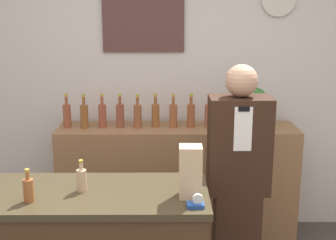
# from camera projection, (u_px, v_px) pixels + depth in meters

# --- Properties ---
(back_wall) EXTENTS (5.20, 0.09, 2.70)m
(back_wall) POSITION_uv_depth(u_px,v_px,m) (165.00, 77.00, 4.02)
(back_wall) COLOR silver
(back_wall) RESTS_ON ground_plane
(back_shelf) EXTENTS (1.97, 0.42, 0.98)m
(back_shelf) POSITION_uv_depth(u_px,v_px,m) (177.00, 183.00, 3.97)
(back_shelf) COLOR #8E6642
(back_shelf) RESTS_ON ground_plane
(shopkeeper) EXTENTS (0.40, 0.25, 1.60)m
(shopkeeper) POSITION_uv_depth(u_px,v_px,m) (237.00, 183.00, 3.14)
(shopkeeper) COLOR #331E14
(shopkeeper) RESTS_ON ground_plane
(potted_plant) EXTENTS (0.23, 0.23, 0.33)m
(potted_plant) POSITION_uv_depth(u_px,v_px,m) (253.00, 106.00, 3.81)
(potted_plant) COLOR #4C3D2D
(potted_plant) RESTS_ON back_shelf
(paper_bag) EXTENTS (0.12, 0.11, 0.29)m
(paper_bag) POSITION_uv_depth(u_px,v_px,m) (190.00, 172.00, 2.51)
(paper_bag) COLOR tan
(paper_bag) RESTS_ON display_counter
(tape_dispenser) EXTENTS (0.09, 0.06, 0.07)m
(tape_dispenser) POSITION_uv_depth(u_px,v_px,m) (196.00, 203.00, 2.41)
(tape_dispenser) COLOR #1E4799
(tape_dispenser) RESTS_ON display_counter
(counter_bottle_1) EXTENTS (0.06, 0.06, 0.18)m
(counter_bottle_1) POSITION_uv_depth(u_px,v_px,m) (28.00, 189.00, 2.47)
(counter_bottle_1) COLOR brown
(counter_bottle_1) RESTS_ON display_counter
(counter_bottle_2) EXTENTS (0.06, 0.06, 0.18)m
(counter_bottle_2) POSITION_uv_depth(u_px,v_px,m) (81.00, 179.00, 2.60)
(counter_bottle_2) COLOR tan
(counter_bottle_2) RESTS_ON display_counter
(shelf_bottle_0) EXTENTS (0.07, 0.07, 0.28)m
(shelf_bottle_0) POSITION_uv_depth(u_px,v_px,m) (67.00, 115.00, 3.83)
(shelf_bottle_0) COLOR brown
(shelf_bottle_0) RESTS_ON back_shelf
(shelf_bottle_1) EXTENTS (0.07, 0.07, 0.28)m
(shelf_bottle_1) POSITION_uv_depth(u_px,v_px,m) (84.00, 115.00, 3.81)
(shelf_bottle_1) COLOR brown
(shelf_bottle_1) RESTS_ON back_shelf
(shelf_bottle_2) EXTENTS (0.07, 0.07, 0.28)m
(shelf_bottle_2) POSITION_uv_depth(u_px,v_px,m) (102.00, 115.00, 3.83)
(shelf_bottle_2) COLOR brown
(shelf_bottle_2) RESTS_ON back_shelf
(shelf_bottle_3) EXTENTS (0.07, 0.07, 0.28)m
(shelf_bottle_3) POSITION_uv_depth(u_px,v_px,m) (120.00, 115.00, 3.83)
(shelf_bottle_3) COLOR brown
(shelf_bottle_3) RESTS_ON back_shelf
(shelf_bottle_4) EXTENTS (0.07, 0.07, 0.28)m
(shelf_bottle_4) POSITION_uv_depth(u_px,v_px,m) (137.00, 115.00, 3.81)
(shelf_bottle_4) COLOR brown
(shelf_bottle_4) RESTS_ON back_shelf
(shelf_bottle_5) EXTENTS (0.07, 0.07, 0.28)m
(shelf_bottle_5) POSITION_uv_depth(u_px,v_px,m) (155.00, 115.00, 3.83)
(shelf_bottle_5) COLOR brown
(shelf_bottle_5) RESTS_ON back_shelf
(shelf_bottle_6) EXTENTS (0.07, 0.07, 0.28)m
(shelf_bottle_6) POSITION_uv_depth(u_px,v_px,m) (173.00, 115.00, 3.82)
(shelf_bottle_6) COLOR brown
(shelf_bottle_6) RESTS_ON back_shelf
(shelf_bottle_7) EXTENTS (0.07, 0.07, 0.28)m
(shelf_bottle_7) POSITION_uv_depth(u_px,v_px,m) (191.00, 115.00, 3.83)
(shelf_bottle_7) COLOR brown
(shelf_bottle_7) RESTS_ON back_shelf
(shelf_bottle_8) EXTENTS (0.07, 0.07, 0.28)m
(shelf_bottle_8) POSITION_uv_depth(u_px,v_px,m) (208.00, 115.00, 3.83)
(shelf_bottle_8) COLOR brown
(shelf_bottle_8) RESTS_ON back_shelf
(shelf_bottle_9) EXTENTS (0.07, 0.07, 0.28)m
(shelf_bottle_9) POSITION_uv_depth(u_px,v_px,m) (226.00, 115.00, 3.84)
(shelf_bottle_9) COLOR brown
(shelf_bottle_9) RESTS_ON back_shelf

